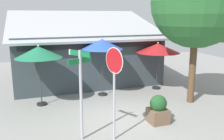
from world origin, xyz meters
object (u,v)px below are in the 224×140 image
object	(u,v)px
patio_umbrella_forest_green_left	(39,53)
sidewalk_planter	(158,110)
stop_sign	(114,76)
patio_umbrella_crimson_right	(158,48)
street_sign_post	(81,86)
shade_tree	(204,4)
patio_umbrella_royal_blue_center	(102,45)

from	to	relation	value
patio_umbrella_forest_green_left	sidewalk_planter	bearing A→B (deg)	-40.25
stop_sign	patio_umbrella_forest_green_left	world-z (taller)	stop_sign
stop_sign	patio_umbrella_crimson_right	xyz separation A→B (m)	(4.06, 4.55, 0.12)
street_sign_post	stop_sign	bearing A→B (deg)	-20.03
street_sign_post	shade_tree	size ratio (longest dim) A/B	0.45
patio_umbrella_royal_blue_center	street_sign_post	bearing A→B (deg)	-115.39
patio_umbrella_forest_green_left	patio_umbrella_royal_blue_center	xyz separation A→B (m)	(2.95, 0.44, 0.18)
patio_umbrella_crimson_right	sidewalk_planter	world-z (taller)	patio_umbrella_crimson_right
patio_umbrella_royal_blue_center	stop_sign	bearing A→B (deg)	-102.40
street_sign_post	patio_umbrella_royal_blue_center	distance (m)	4.57
patio_umbrella_royal_blue_center	patio_umbrella_crimson_right	distance (m)	3.10
street_sign_post	patio_umbrella_forest_green_left	world-z (taller)	street_sign_post
patio_umbrella_forest_green_left	patio_umbrella_royal_blue_center	world-z (taller)	patio_umbrella_royal_blue_center
stop_sign	sidewalk_planter	xyz separation A→B (m)	(1.95, 0.67, -1.57)
patio_umbrella_forest_green_left	shade_tree	size ratio (longest dim) A/B	0.42
shade_tree	stop_sign	bearing A→B (deg)	-156.63
shade_tree	street_sign_post	bearing A→B (deg)	-163.44
street_sign_post	patio_umbrella_forest_green_left	bearing A→B (deg)	105.54
street_sign_post	stop_sign	xyz separation A→B (m)	(0.96, -0.35, 0.30)
sidewalk_planter	street_sign_post	bearing A→B (deg)	-173.76
patio_umbrella_royal_blue_center	sidewalk_planter	xyz separation A→B (m)	(0.98, -3.76, -2.01)
street_sign_post	stop_sign	distance (m)	1.07
shade_tree	sidewalk_planter	distance (m)	4.93
patio_umbrella_forest_green_left	sidewalk_planter	size ratio (longest dim) A/B	2.53
shade_tree	sidewalk_planter	size ratio (longest dim) A/B	6.05
patio_umbrella_royal_blue_center	sidewalk_planter	bearing A→B (deg)	-75.41
patio_umbrella_forest_green_left	shade_tree	xyz separation A→B (m)	(6.70, -1.95, 2.00)
patio_umbrella_crimson_right	shade_tree	world-z (taller)	shade_tree
street_sign_post	shade_tree	distance (m)	6.47
patio_umbrella_forest_green_left	shade_tree	bearing A→B (deg)	-16.22
street_sign_post	shade_tree	xyz separation A→B (m)	(5.69, 1.69, 2.56)
patio_umbrella_forest_green_left	patio_umbrella_crimson_right	xyz separation A→B (m)	(6.03, 0.56, -0.14)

